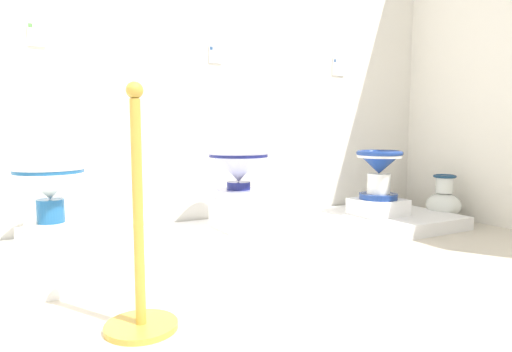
{
  "coord_description": "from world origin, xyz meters",
  "views": [
    {
      "loc": [
        0.71,
        -0.38,
        0.77
      ],
      "look_at": [
        2.11,
        2.2,
        0.46
      ],
      "focal_mm": 31.1,
      "sensor_mm": 36.0,
      "label": 1
    }
  ],
  "objects_px": {
    "plinth_block_squat_floral": "(378,207)",
    "info_placard_third": "(338,66)",
    "decorative_vase_spare": "(444,202)",
    "info_placard_second": "(215,54)",
    "antique_toilet_slender_white": "(49,185)",
    "stanchion_post_near_left": "(140,266)",
    "antique_toilet_rightmost": "(239,167)",
    "plinth_block_slender_white": "(52,240)",
    "antique_toilet_squat_floral": "(379,167)",
    "plinth_block_rightmost": "(239,214)",
    "info_placard_first": "(36,33)"
  },
  "relations": [
    {
      "from": "antique_toilet_slender_white",
      "to": "plinth_block_squat_floral",
      "type": "relative_size",
      "value": 1.03
    },
    {
      "from": "plinth_block_rightmost",
      "to": "info_placard_first",
      "type": "xyz_separation_m",
      "value": [
        -1.16,
        0.4,
        1.14
      ]
    },
    {
      "from": "info_placard_first",
      "to": "info_placard_second",
      "type": "xyz_separation_m",
      "value": [
        1.17,
        -0.0,
        -0.03
      ]
    },
    {
      "from": "antique_toilet_rightmost",
      "to": "info_placard_first",
      "type": "xyz_separation_m",
      "value": [
        -1.16,
        0.4,
        0.83
      ]
    },
    {
      "from": "antique_toilet_slender_white",
      "to": "plinth_block_rightmost",
      "type": "xyz_separation_m",
      "value": [
        1.15,
        -0.02,
        -0.26
      ]
    },
    {
      "from": "info_placard_second",
      "to": "plinth_block_squat_floral",
      "type": "bearing_deg",
      "value": -22.75
    },
    {
      "from": "plinth_block_squat_floral",
      "to": "info_placard_second",
      "type": "height_order",
      "value": "info_placard_second"
    },
    {
      "from": "plinth_block_rightmost",
      "to": "info_placard_second",
      "type": "height_order",
      "value": "info_placard_second"
    },
    {
      "from": "info_placard_first",
      "to": "info_placard_third",
      "type": "bearing_deg",
      "value": 0.0
    },
    {
      "from": "plinth_block_squat_floral",
      "to": "antique_toilet_squat_floral",
      "type": "distance_m",
      "value": 0.31
    },
    {
      "from": "antique_toilet_rightmost",
      "to": "antique_toilet_slender_white",
      "type": "bearing_deg",
      "value": 178.83
    },
    {
      "from": "stanchion_post_near_left",
      "to": "info_placard_first",
      "type": "bearing_deg",
      "value": 100.0
    },
    {
      "from": "info_placard_first",
      "to": "info_placard_third",
      "type": "xyz_separation_m",
      "value": [
        2.31,
        0.0,
        -0.04
      ]
    },
    {
      "from": "decorative_vase_spare",
      "to": "info_placard_second",
      "type": "bearing_deg",
      "value": 162.15
    },
    {
      "from": "plinth_block_squat_floral",
      "to": "plinth_block_slender_white",
      "type": "bearing_deg",
      "value": 177.3
    },
    {
      "from": "plinth_block_slender_white",
      "to": "info_placard_first",
      "type": "bearing_deg",
      "value": 91.24
    },
    {
      "from": "info_placard_third",
      "to": "decorative_vase_spare",
      "type": "xyz_separation_m",
      "value": [
        0.67,
        -0.58,
        -1.14
      ]
    },
    {
      "from": "stanchion_post_near_left",
      "to": "info_placard_third",
      "type": "bearing_deg",
      "value": 34.12
    },
    {
      "from": "plinth_block_slender_white",
      "to": "plinth_block_rightmost",
      "type": "height_order",
      "value": "plinth_block_rightmost"
    },
    {
      "from": "antique_toilet_squat_floral",
      "to": "info_placard_third",
      "type": "relative_size",
      "value": 2.5
    },
    {
      "from": "antique_toilet_slender_white",
      "to": "info_placard_second",
      "type": "distance_m",
      "value": 1.49
    },
    {
      "from": "info_placard_first",
      "to": "info_placard_second",
      "type": "height_order",
      "value": "info_placard_first"
    },
    {
      "from": "info_placard_first",
      "to": "info_placard_second",
      "type": "bearing_deg",
      "value": -0.0
    },
    {
      "from": "decorative_vase_spare",
      "to": "stanchion_post_near_left",
      "type": "height_order",
      "value": "stanchion_post_near_left"
    },
    {
      "from": "antique_toilet_slender_white",
      "to": "info_placard_first",
      "type": "bearing_deg",
      "value": 91.24
    },
    {
      "from": "plinth_block_slender_white",
      "to": "info_placard_third",
      "type": "xyz_separation_m",
      "value": [
        2.3,
        0.38,
        1.15
      ]
    },
    {
      "from": "antique_toilet_rightmost",
      "to": "decorative_vase_spare",
      "type": "distance_m",
      "value": 1.86
    },
    {
      "from": "plinth_block_squat_floral",
      "to": "info_placard_second",
      "type": "relative_size",
      "value": 2.9
    },
    {
      "from": "plinth_block_squat_floral",
      "to": "stanchion_post_near_left",
      "type": "height_order",
      "value": "stanchion_post_near_left"
    },
    {
      "from": "antique_toilet_slender_white",
      "to": "info_placard_third",
      "type": "height_order",
      "value": "info_placard_third"
    },
    {
      "from": "plinth_block_squat_floral",
      "to": "info_placard_third",
      "type": "height_order",
      "value": "info_placard_third"
    },
    {
      "from": "antique_toilet_slender_white",
      "to": "stanchion_post_near_left",
      "type": "relative_size",
      "value": 0.41
    },
    {
      "from": "decorative_vase_spare",
      "to": "info_placard_first",
      "type": "bearing_deg",
      "value": 168.94
    },
    {
      "from": "plinth_block_rightmost",
      "to": "plinth_block_squat_floral",
      "type": "distance_m",
      "value": 1.18
    },
    {
      "from": "plinth_block_slender_white",
      "to": "decorative_vase_spare",
      "type": "xyz_separation_m",
      "value": [
        2.97,
        -0.2,
        0.01
      ]
    },
    {
      "from": "plinth_block_slender_white",
      "to": "antique_toilet_squat_floral",
      "type": "xyz_separation_m",
      "value": [
        2.33,
        -0.11,
        0.32
      ]
    },
    {
      "from": "antique_toilet_rightmost",
      "to": "stanchion_post_near_left",
      "type": "height_order",
      "value": "stanchion_post_near_left"
    },
    {
      "from": "antique_toilet_squat_floral",
      "to": "stanchion_post_near_left",
      "type": "xyz_separation_m",
      "value": [
        -2.09,
        -0.91,
        -0.22
      ]
    },
    {
      "from": "plinth_block_squat_floral",
      "to": "stanchion_post_near_left",
      "type": "bearing_deg",
      "value": -156.48
    },
    {
      "from": "plinth_block_squat_floral",
      "to": "plinth_block_rightmost",
      "type": "bearing_deg",
      "value": 175.81
    },
    {
      "from": "info_placard_second",
      "to": "plinth_block_slender_white",
      "type": "bearing_deg",
      "value": -161.94
    },
    {
      "from": "antique_toilet_squat_floral",
      "to": "stanchion_post_near_left",
      "type": "relative_size",
      "value": 0.4
    },
    {
      "from": "decorative_vase_spare",
      "to": "antique_toilet_slender_white",
      "type": "bearing_deg",
      "value": 176.08
    },
    {
      "from": "plinth_block_slender_white",
      "to": "antique_toilet_rightmost",
      "type": "height_order",
      "value": "antique_toilet_rightmost"
    },
    {
      "from": "antique_toilet_squat_floral",
      "to": "info_placard_second",
      "type": "distance_m",
      "value": 1.52
    },
    {
      "from": "antique_toilet_rightmost",
      "to": "info_placard_second",
      "type": "relative_size",
      "value": 3.19
    },
    {
      "from": "plinth_block_squat_floral",
      "to": "stanchion_post_near_left",
      "type": "distance_m",
      "value": 2.28
    },
    {
      "from": "antique_toilet_squat_floral",
      "to": "decorative_vase_spare",
      "type": "relative_size",
      "value": 0.97
    },
    {
      "from": "plinth_block_rightmost",
      "to": "antique_toilet_squat_floral",
      "type": "distance_m",
      "value": 1.21
    },
    {
      "from": "plinth_block_rightmost",
      "to": "plinth_block_squat_floral",
      "type": "xyz_separation_m",
      "value": [
        1.18,
        -0.09,
        -0.04
      ]
    }
  ]
}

